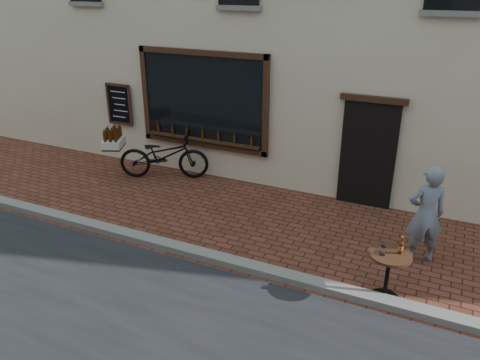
% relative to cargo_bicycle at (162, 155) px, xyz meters
% --- Properties ---
extents(ground, '(90.00, 90.00, 0.00)m').
position_rel_cargo_bicycle_xyz_m(ground, '(2.74, -2.90, -0.57)').
color(ground, '#4D2719').
rests_on(ground, ground).
extents(kerb, '(90.00, 0.25, 0.12)m').
position_rel_cargo_bicycle_xyz_m(kerb, '(2.74, -2.70, -0.51)').
color(kerb, slate).
rests_on(kerb, ground).
extents(cargo_bicycle, '(2.50, 1.59, 1.19)m').
position_rel_cargo_bicycle_xyz_m(cargo_bicycle, '(0.00, 0.00, 0.00)').
color(cargo_bicycle, black).
rests_on(cargo_bicycle, ground).
extents(bistro_table, '(0.62, 0.62, 1.06)m').
position_rel_cargo_bicycle_xyz_m(bistro_table, '(5.60, -2.55, -0.00)').
color(bistro_table, black).
rests_on(bistro_table, ground).
extents(pedestrian, '(0.74, 0.63, 1.71)m').
position_rel_cargo_bicycle_xyz_m(pedestrian, '(5.94, -1.20, 0.29)').
color(pedestrian, slate).
rests_on(pedestrian, ground).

